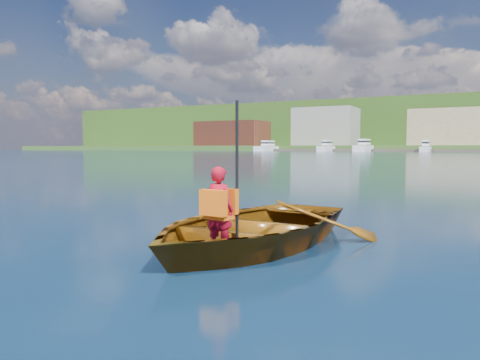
% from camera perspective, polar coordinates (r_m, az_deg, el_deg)
% --- Properties ---
extents(ground, '(600.00, 600.00, 0.00)m').
position_cam_1_polar(ground, '(7.01, 9.45, -7.07)').
color(ground, '#0E2A42').
rests_on(ground, ground).
extents(rowboat, '(3.19, 4.19, 0.81)m').
position_cam_1_polar(rowboat, '(6.39, 1.13, -5.77)').
color(rowboat, brown).
rests_on(rowboat, ground).
extents(child_paddler, '(0.39, 0.36, 1.79)m').
position_cam_1_polar(child_paddler, '(5.51, -2.50, -3.42)').
color(child_paddler, '#A80C1F').
rests_on(child_paddler, ground).
extents(shoreline, '(400.00, 140.00, 22.00)m').
position_cam_1_polar(shoreline, '(243.34, 26.89, 5.69)').
color(shoreline, '#364F22').
rests_on(shoreline, ground).
extents(waterfront_buildings, '(202.00, 16.00, 14.00)m').
position_cam_1_polar(waterfront_buildings, '(171.95, 24.10, 5.79)').
color(waterfront_buildings, brown).
rests_on(waterfront_buildings, ground).
extents(marina_yachts, '(143.89, 13.53, 4.23)m').
position_cam_1_polar(marina_yachts, '(149.88, 27.07, 3.58)').
color(marina_yachts, white).
rests_on(marina_yachts, ground).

